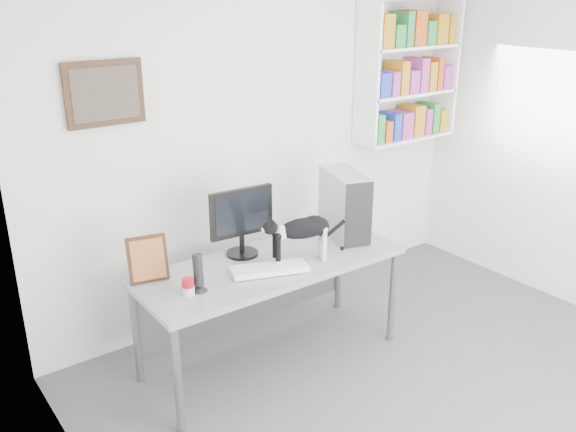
{
  "coord_description": "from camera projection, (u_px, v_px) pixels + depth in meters",
  "views": [
    {
      "loc": [
        -2.7,
        -1.89,
        2.55
      ],
      "look_at": [
        -0.16,
        1.53,
        0.93
      ],
      "focal_mm": 38.0,
      "sensor_mm": 36.0,
      "label": 1
    }
  ],
  "objects": [
    {
      "name": "soup_can",
      "position": [
        188.0,
        287.0,
        3.7
      ],
      "size": [
        0.09,
        0.09,
        0.11
      ],
      "primitive_type": "cylinder",
      "rotation": [
        0.0,
        0.0,
        -0.25
      ],
      "color": "#AE0E1C",
      "rests_on": "desk"
    },
    {
      "name": "wall_art",
      "position": [
        105.0,
        93.0,
        3.91
      ],
      "size": [
        0.52,
        0.04,
        0.42
      ],
      "primitive_type": "cube",
      "color": "#3F2214",
      "rests_on": "room"
    },
    {
      "name": "bookshelf",
      "position": [
        409.0,
        71.0,
        5.34
      ],
      "size": [
        1.03,
        0.28,
        1.24
      ],
      "primitive_type": "cube",
      "color": "white",
      "rests_on": "room"
    },
    {
      "name": "monitor",
      "position": [
        241.0,
        222.0,
        4.19
      ],
      "size": [
        0.49,
        0.26,
        0.5
      ],
      "primitive_type": "cube",
      "rotation": [
        0.0,
        0.0,
        -0.08
      ],
      "color": "black",
      "rests_on": "desk"
    },
    {
      "name": "room",
      "position": [
        477.0,
        218.0,
        3.35
      ],
      "size": [
        4.01,
        4.01,
        2.7
      ],
      "color": "#545459",
      "rests_on": "ground"
    },
    {
      "name": "leaning_print",
      "position": [
        148.0,
        258.0,
        3.85
      ],
      "size": [
        0.27,
        0.15,
        0.31
      ],
      "primitive_type": "cube",
      "rotation": [
        0.0,
        0.0,
        -0.23
      ],
      "color": "#3F2214",
      "rests_on": "desk"
    },
    {
      "name": "pc_tower",
      "position": [
        344.0,
        204.0,
        4.53
      ],
      "size": [
        0.36,
        0.54,
        0.5
      ],
      "primitive_type": "cube",
      "rotation": [
        0.0,
        0.0,
        -0.31
      ],
      "color": "#BABABF",
      "rests_on": "desk"
    },
    {
      "name": "keyboard",
      "position": [
        269.0,
        269.0,
        4.02
      ],
      "size": [
        0.54,
        0.36,
        0.04
      ],
      "primitive_type": "cube",
      "rotation": [
        0.0,
        0.0,
        -0.36
      ],
      "color": "white",
      "rests_on": "desk"
    },
    {
      "name": "desk",
      "position": [
        272.0,
        312.0,
        4.3
      ],
      "size": [
        1.88,
        0.75,
        0.78
      ],
      "primitive_type": "cube",
      "rotation": [
        0.0,
        0.0,
        -0.02
      ],
      "color": "gray",
      "rests_on": "room"
    },
    {
      "name": "cat",
      "position": [
        302.0,
        240.0,
        4.1
      ],
      "size": [
        0.56,
        0.28,
        0.33
      ],
      "primitive_type": null,
      "rotation": [
        0.0,
        0.0,
        -0.27
      ],
      "color": "black",
      "rests_on": "desk"
    },
    {
      "name": "speaker",
      "position": [
        198.0,
        272.0,
        3.73
      ],
      "size": [
        0.13,
        0.13,
        0.25
      ],
      "primitive_type": "cylinder",
      "rotation": [
        0.0,
        0.0,
        -0.26
      ],
      "color": "black",
      "rests_on": "desk"
    }
  ]
}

